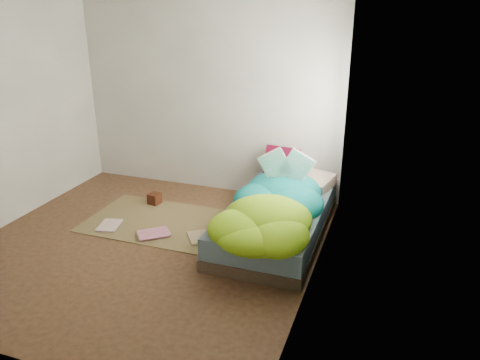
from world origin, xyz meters
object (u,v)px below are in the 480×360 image
floor_book_a (100,225)px  floor_book_b (152,229)px  wooden_box (155,199)px  open_book (286,157)px  bed (276,220)px  pillow_magenta (282,163)px

floor_book_a → floor_book_b: bearing=-3.1°
wooden_box → open_book: bearing=-1.8°
bed → wooden_box: bed is taller
pillow_magenta → floor_book_a: 2.25m
open_book → wooden_box: 1.84m
floor_book_b → pillow_magenta: bearing=95.0°
open_book → floor_book_a: open_book is taller
floor_book_a → wooden_box: bearing=57.1°
pillow_magenta → floor_book_a: bearing=-136.3°
wooden_box → pillow_magenta: bearing=19.7°
open_book → floor_book_b: size_ratio=1.46×
pillow_magenta → open_book: size_ratio=0.83×
bed → pillow_magenta: bearing=101.6°
bed → pillow_magenta: 0.89m
wooden_box → floor_book_b: wooden_box is taller
open_book → floor_book_a: 2.23m
pillow_magenta → floor_book_b: (-1.16, -1.19, -0.52)m
open_book → wooden_box: bearing=169.3°
pillow_magenta → wooden_box: pillow_magenta is taller
wooden_box → floor_book_b: size_ratio=0.40×
floor_book_a → floor_book_b: floor_book_b is taller
bed → open_book: size_ratio=4.08×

